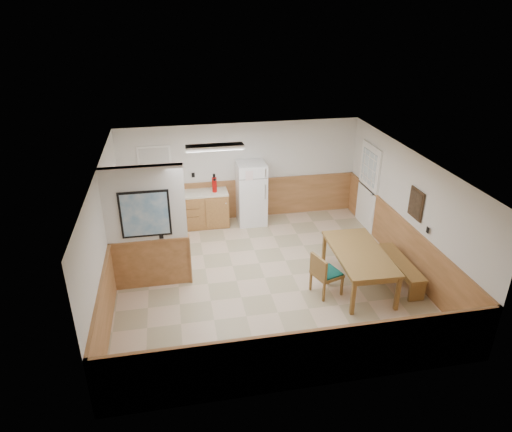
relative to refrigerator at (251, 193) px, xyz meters
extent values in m
plane|color=#CFB295|center=(-0.20, -2.63, -0.80)|extent=(6.00, 6.00, 0.00)
cube|color=silver|center=(-0.20, -2.63, 1.70)|extent=(6.00, 6.00, 0.02)
cube|color=silver|center=(-0.20, 0.37, 0.45)|extent=(6.00, 0.02, 2.50)
cube|color=silver|center=(2.80, -2.63, 0.45)|extent=(0.02, 6.00, 2.50)
cube|color=silver|center=(-3.20, -2.63, 0.45)|extent=(0.02, 6.00, 2.50)
cube|color=#B57948|center=(-0.20, 0.35, -0.30)|extent=(6.00, 0.04, 1.00)
cube|color=#B57948|center=(2.78, -2.63, -0.30)|extent=(0.04, 6.00, 1.00)
cube|color=#B57948|center=(-3.18, -2.63, -0.30)|extent=(0.04, 6.00, 1.00)
cube|color=silver|center=(-2.45, -2.43, 0.95)|extent=(1.50, 0.15, 1.50)
cube|color=#B57948|center=(-2.45, -2.43, -0.30)|extent=(1.50, 0.17, 1.00)
cube|color=black|center=(-2.45, -2.52, 0.80)|extent=(0.92, 0.03, 0.92)
cube|color=silver|center=(-2.45, -2.54, 0.80)|extent=(0.84, 0.01, 0.84)
cube|color=#A87B3B|center=(-1.30, 0.05, -0.37)|extent=(1.40, 0.60, 0.86)
cube|color=#A87B3B|center=(-2.77, 0.05, -0.37)|extent=(0.06, 0.60, 0.86)
cube|color=#A87B3B|center=(-2.03, 0.05, -0.37)|extent=(0.06, 0.60, 0.86)
cube|color=beige|center=(-1.70, 0.05, 0.08)|extent=(2.20, 0.60, 0.04)
cube|color=beige|center=(-1.70, 0.35, 0.15)|extent=(2.20, 0.02, 0.10)
cube|color=white|center=(2.77, -0.73, 0.23)|extent=(0.05, 1.02, 2.15)
cube|color=white|center=(2.76, -0.73, 0.23)|extent=(0.04, 0.90, 2.05)
cube|color=silver|center=(2.73, -0.73, 0.75)|extent=(0.02, 0.76, 0.80)
cube|color=white|center=(-2.30, 0.35, 0.75)|extent=(0.80, 0.03, 1.00)
cube|color=silver|center=(-2.30, 0.34, 0.75)|extent=(0.70, 0.01, 0.90)
cube|color=#362515|center=(2.77, -2.93, 0.75)|extent=(0.03, 0.50, 0.60)
cube|color=black|center=(2.75, -2.93, 0.75)|extent=(0.01, 0.42, 0.52)
cube|color=white|center=(-1.00, -1.33, 1.65)|extent=(1.20, 0.30, 0.08)
cube|color=white|center=(-1.00, -1.33, 1.61)|extent=(1.15, 0.25, 0.01)
cube|color=white|center=(0.00, 0.00, 0.00)|extent=(0.71, 0.70, 1.59)
cube|color=silver|center=(0.28, -0.36, 0.65)|extent=(0.03, 0.02, 0.21)
cube|color=silver|center=(0.28, -0.36, 0.16)|extent=(0.03, 0.02, 0.38)
cube|color=olive|center=(1.56, -3.20, -0.07)|extent=(1.03, 1.97, 0.05)
cube|color=olive|center=(1.56, -3.20, -0.15)|extent=(0.93, 1.86, 0.10)
cube|color=olive|center=(1.11, -4.09, -0.45)|extent=(0.07, 0.07, 0.70)
cube|color=olive|center=(1.17, -2.28, -0.45)|extent=(0.07, 0.07, 0.70)
cube|color=olive|center=(1.95, -4.12, -0.45)|extent=(0.07, 0.07, 0.70)
cube|color=olive|center=(2.02, -2.31, -0.45)|extent=(0.07, 0.07, 0.70)
cube|color=olive|center=(2.47, -3.22, -0.37)|extent=(0.34, 1.53, 0.05)
cube|color=olive|center=(2.47, -3.93, -0.60)|extent=(0.31, 0.06, 0.40)
cube|color=olive|center=(2.47, -2.51, -0.60)|extent=(0.31, 0.06, 0.40)
cube|color=olive|center=(0.86, -3.35, -0.38)|extent=(0.61, 0.61, 0.06)
cube|color=#11554E|center=(0.86, -3.35, -0.33)|extent=(0.56, 0.56, 0.03)
cube|color=olive|center=(0.66, -3.42, -0.15)|extent=(0.20, 0.48, 0.40)
cube|color=#11554E|center=(0.46, -3.49, -0.15)|extent=(0.15, 0.41, 0.34)
cube|color=olive|center=(0.73, -3.62, -0.60)|extent=(0.05, 0.05, 0.39)
cube|color=olive|center=(0.59, -3.22, -0.60)|extent=(0.05, 0.05, 0.39)
cube|color=olive|center=(1.13, -3.49, -0.60)|extent=(0.05, 0.05, 0.39)
cube|color=olive|center=(1.00, -3.08, -0.60)|extent=(0.05, 0.05, 0.39)
cylinder|color=#AC0A09|center=(-0.92, 0.02, 0.29)|extent=(0.12, 0.12, 0.38)
cylinder|color=black|center=(-0.92, 0.02, 0.53)|extent=(0.06, 0.06, 0.08)
cylinder|color=green|center=(-2.41, 0.03, 0.21)|extent=(0.09, 0.09, 0.21)
camera|label=1|loc=(-1.87, -10.39, 4.39)|focal=32.00mm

